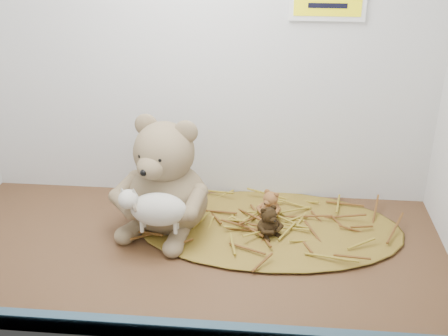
# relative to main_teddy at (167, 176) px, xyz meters

# --- Properties ---
(alcove_shell) EXTENTS (1.20, 0.60, 0.90)m
(alcove_shell) POSITION_rel_main_teddy_xyz_m (0.07, -0.01, 0.30)
(alcove_shell) COLOR #3B2414
(alcove_shell) RESTS_ON ground
(front_rail) EXTENTS (1.19, 0.02, 0.04)m
(front_rail) POSITION_rel_main_teddy_xyz_m (0.07, -0.38, -0.13)
(front_rail) COLOR #3B5B70
(front_rail) RESTS_ON shelf_floor
(straw_bed) EXTENTS (0.66, 0.39, 0.01)m
(straw_bed) POSITION_rel_main_teddy_xyz_m (0.25, 0.02, -0.14)
(straw_bed) COLOR brown
(straw_bed) RESTS_ON shelf_floor
(main_teddy) EXTENTS (0.31, 0.31, 0.29)m
(main_teddy) POSITION_rel_main_teddy_xyz_m (0.00, 0.00, 0.00)
(main_teddy) COLOR #847651
(main_teddy) RESTS_ON shelf_floor
(toy_lamb) EXTENTS (0.17, 0.10, 0.11)m
(toy_lamb) POSITION_rel_main_teddy_xyz_m (-0.00, -0.11, -0.03)
(toy_lamb) COLOR beige
(toy_lamb) RESTS_ON main_teddy
(mini_teddy_tan) EXTENTS (0.09, 0.09, 0.08)m
(mini_teddy_tan) POSITION_rel_main_teddy_xyz_m (0.25, 0.06, -0.10)
(mini_teddy_tan) COLOR brown
(mini_teddy_tan) RESTS_ON straw_bed
(mini_teddy_brown) EXTENTS (0.09, 0.09, 0.08)m
(mini_teddy_brown) POSITION_rel_main_teddy_xyz_m (0.25, -0.02, -0.10)
(mini_teddy_brown) COLOR black
(mini_teddy_brown) RESTS_ON straw_bed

